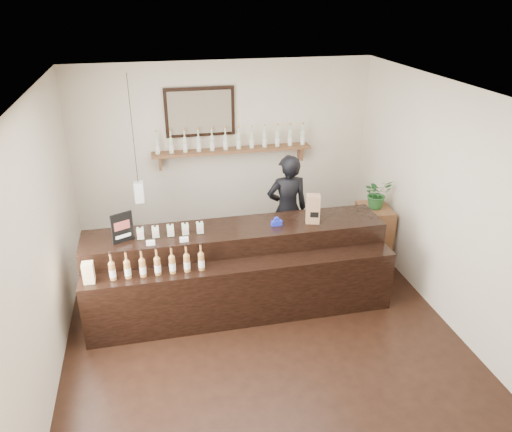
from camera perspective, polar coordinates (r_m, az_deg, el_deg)
name	(u,v)px	position (r m, az deg, el deg)	size (l,w,h in m)	color
ground	(261,328)	(6.15, 0.52, -12.73)	(5.00, 5.00, 0.00)	black
room_shell	(261,198)	(5.29, 0.59, 2.05)	(5.00, 5.00, 5.00)	beige
back_wall_decor	(215,135)	(7.46, -4.68, 9.25)	(2.66, 0.96, 1.69)	brown
counter	(238,271)	(6.30, -2.07, -6.34)	(3.72, 0.99, 1.21)	black
promo_sign	(122,228)	(5.94, -15.03, -1.29)	(0.24, 0.13, 0.37)	black
paper_bag	(313,209)	(6.25, 6.53, 0.81)	(0.20, 0.17, 0.37)	#8D6444
tape_dispenser	(277,222)	(6.19, 2.37, -0.71)	(0.14, 0.06, 0.11)	#1A26B6
side_cabinet	(373,233)	(7.57, 13.21, -1.95)	(0.46, 0.60, 0.84)	brown
potted_plant	(377,193)	(7.31, 13.69, 2.52)	(0.39, 0.34, 0.43)	#245B27
shopkeeper	(287,203)	(7.14, 3.60, 1.53)	(0.68, 0.44, 1.86)	black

